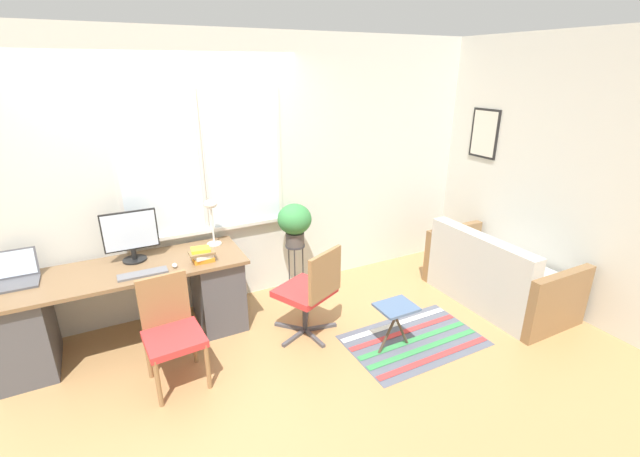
# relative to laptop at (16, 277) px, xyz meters

# --- Properties ---
(ground_plane) EXTENTS (14.00, 14.00, 0.00)m
(ground_plane) POSITION_rel_laptop_xyz_m (1.35, -0.46, -0.80)
(ground_plane) COLOR tan
(wall_back_with_window) EXTENTS (9.00, 0.12, 2.70)m
(wall_back_with_window) POSITION_rel_laptop_xyz_m (1.36, 0.30, 0.56)
(wall_back_with_window) COLOR silver
(wall_back_with_window) RESTS_ON ground_plane
(wall_right_with_picture) EXTENTS (0.08, 9.00, 2.70)m
(wall_right_with_picture) POSITION_rel_laptop_xyz_m (4.79, -0.46, 0.55)
(wall_right_with_picture) COLOR silver
(wall_right_with_picture) RESTS_ON ground_plane
(desk) EXTENTS (2.06, 0.68, 0.75)m
(desk) POSITION_rel_laptop_xyz_m (0.77, -0.12, -0.40)
(desk) COLOR brown
(desk) RESTS_ON ground_plane
(laptop) EXTENTS (0.32, 0.30, 0.24)m
(laptop) POSITION_rel_laptop_xyz_m (0.00, 0.00, 0.00)
(laptop) COLOR #4C4C51
(laptop) RESTS_ON desk
(monitor) EXTENTS (0.45, 0.21, 0.46)m
(monitor) POSITION_rel_laptop_xyz_m (0.88, 0.02, 0.19)
(monitor) COLOR black
(monitor) RESTS_ON desk
(keyboard) EXTENTS (0.39, 0.12, 0.02)m
(keyboard) POSITION_rel_laptop_xyz_m (0.91, -0.32, -0.04)
(keyboard) COLOR slate
(keyboard) RESTS_ON desk
(mouse) EXTENTS (0.04, 0.07, 0.03)m
(mouse) POSITION_rel_laptop_xyz_m (1.17, -0.29, -0.04)
(mouse) COLOR silver
(mouse) RESTS_ON desk
(desk_lamp) EXTENTS (0.14, 0.14, 0.45)m
(desk_lamp) POSITION_rel_laptop_xyz_m (1.61, 0.06, 0.29)
(desk_lamp) COLOR white
(desk_lamp) RESTS_ON desk
(book_stack) EXTENTS (0.22, 0.18, 0.12)m
(book_stack) POSITION_rel_laptop_xyz_m (1.42, -0.28, 0.01)
(book_stack) COLOR orange
(book_stack) RESTS_ON desk
(desk_chair_wooden) EXTENTS (0.45, 0.46, 0.86)m
(desk_chair_wooden) POSITION_rel_laptop_xyz_m (1.03, -0.79, -0.34)
(desk_chair_wooden) COLOR olive
(desk_chair_wooden) RESTS_ON ground_plane
(office_chair_swivel) EXTENTS (0.62, 0.62, 0.89)m
(office_chair_swivel) POSITION_rel_laptop_xyz_m (2.25, -0.75, -0.33)
(office_chair_swivel) COLOR #47474C
(office_chair_swivel) RESTS_ON ground_plane
(couch_loveseat) EXTENTS (0.79, 1.46, 0.80)m
(couch_loveseat) POSITION_rel_laptop_xyz_m (4.27, -1.10, -0.52)
(couch_loveseat) COLOR beige
(couch_loveseat) RESTS_ON ground_plane
(plant_stand) EXTENTS (0.20, 0.20, 0.61)m
(plant_stand) POSITION_rel_laptop_xyz_m (2.43, -0.02, -0.29)
(plant_stand) COLOR #333338
(plant_stand) RESTS_ON ground_plane
(potted_plant) EXTENTS (0.35, 0.35, 0.45)m
(potted_plant) POSITION_rel_laptop_xyz_m (2.43, -0.02, 0.07)
(potted_plant) COLOR #514C47
(potted_plant) RESTS_ON plant_stand
(floor_rug_striped) EXTENTS (1.23, 0.78, 0.01)m
(floor_rug_striped) POSITION_rel_laptop_xyz_m (3.05, -1.28, -0.80)
(floor_rug_striped) COLOR #565B6B
(floor_rug_striped) RESTS_ON ground_plane
(folding_stool) EXTENTS (0.34, 0.28, 0.44)m
(folding_stool) POSITION_rel_laptop_xyz_m (2.81, -1.29, -0.42)
(folding_stool) COLOR slate
(folding_stool) RESTS_ON ground_plane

